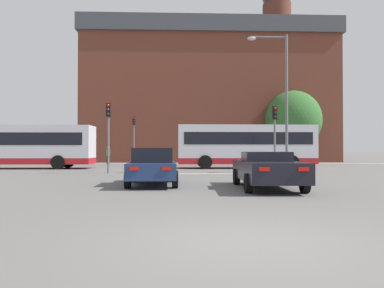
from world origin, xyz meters
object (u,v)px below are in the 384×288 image
at_px(car_saloon_left, 153,166).
at_px(car_roadster_right, 267,169).
at_px(bus_crossing_trailing, 15,146).
at_px(traffic_light_far_right, 240,137).
at_px(street_lamp_junction, 280,89).
at_px(traffic_light_far_left, 134,132).
at_px(traffic_light_near_right, 275,128).
at_px(pedestrian_waiting, 108,154).
at_px(pedestrian_walking_east, 181,154).
at_px(traffic_light_near_left, 108,126).
at_px(bus_crossing_lead, 246,145).

distance_m(car_saloon_left, car_roadster_right, 4.48).
distance_m(bus_crossing_trailing, traffic_light_far_right, 19.74).
bearing_deg(street_lamp_junction, bus_crossing_trailing, 161.21).
xyz_separation_m(car_saloon_left, traffic_light_far_right, (6.99, 21.18, 1.87)).
distance_m(car_roadster_right, traffic_light_far_left, 23.96).
relative_size(car_roadster_right, traffic_light_near_right, 1.20).
bearing_deg(pedestrian_waiting, traffic_light_far_right, 170.72).
bearing_deg(car_roadster_right, pedestrian_waiting, 115.15).
bearing_deg(pedestrian_walking_east, bus_crossing_trailing, -5.45).
xyz_separation_m(car_saloon_left, street_lamp_junction, (7.06, 6.98, 4.24)).
height_order(traffic_light_far_left, traffic_light_near_left, traffic_light_far_left).
xyz_separation_m(bus_crossing_lead, street_lamp_junction, (0.94, -6.17, 3.25)).
distance_m(bus_crossing_lead, pedestrian_walking_east, 10.07).
xyz_separation_m(traffic_light_far_right, traffic_light_far_left, (-10.23, -0.05, 0.45)).
height_order(traffic_light_far_right, traffic_light_near_right, traffic_light_near_right).
bearing_deg(bus_crossing_lead, car_saloon_left, 155.03).
height_order(traffic_light_far_right, traffic_light_far_left, traffic_light_far_left).
relative_size(bus_crossing_lead, traffic_light_far_right, 2.65).
height_order(car_saloon_left, bus_crossing_lead, bus_crossing_lead).
bearing_deg(traffic_light_far_left, bus_crossing_lead, -40.43).
height_order(bus_crossing_trailing, traffic_light_far_right, traffic_light_far_right).
bearing_deg(car_saloon_left, traffic_light_far_right, 70.13).
xyz_separation_m(car_roadster_right, traffic_light_far_right, (2.78, 22.70, 1.92)).
height_order(car_saloon_left, traffic_light_far_left, traffic_light_far_left).
bearing_deg(street_lamp_junction, traffic_light_near_right, 115.70).
height_order(car_saloon_left, pedestrian_waiting, pedestrian_waiting).
bearing_deg(bus_crossing_trailing, pedestrian_waiting, -34.04).
bearing_deg(traffic_light_near_left, pedestrian_walking_east, 72.94).
height_order(bus_crossing_lead, traffic_light_near_right, traffic_light_near_right).
distance_m(car_saloon_left, street_lamp_junction, 10.80).
xyz_separation_m(bus_crossing_trailing, traffic_light_far_left, (7.76, 8.01, 1.35)).
relative_size(traffic_light_far_left, pedestrian_walking_east, 2.75).
height_order(traffic_light_far_right, street_lamp_junction, street_lamp_junction).
bearing_deg(bus_crossing_trailing, traffic_light_near_right, -107.71).
xyz_separation_m(bus_crossing_trailing, pedestrian_waiting, (5.35, 7.92, -0.69)).
distance_m(bus_crossing_trailing, traffic_light_near_right, 18.77).
bearing_deg(traffic_light_far_right, traffic_light_near_left, -126.27).
relative_size(bus_crossing_lead, street_lamp_junction, 1.24).
distance_m(car_saloon_left, bus_crossing_lead, 14.54).
distance_m(car_roadster_right, pedestrian_waiting, 24.62).
height_order(bus_crossing_trailing, traffic_light_near_right, traffic_light_near_right).
relative_size(traffic_light_far_right, traffic_light_near_right, 0.96).
relative_size(bus_crossing_lead, traffic_light_near_right, 2.53).
height_order(car_roadster_right, pedestrian_waiting, pedestrian_waiting).
bearing_deg(bus_crossing_trailing, traffic_light_near_left, -126.09).
distance_m(bus_crossing_trailing, street_lamp_junction, 19.36).
bearing_deg(traffic_light_far_left, traffic_light_near_right, -53.65).
xyz_separation_m(traffic_light_far_left, street_lamp_junction, (10.30, -14.15, 1.93)).
xyz_separation_m(car_roadster_right, street_lamp_junction, (2.85, 8.50, 4.29)).
bearing_deg(pedestrian_waiting, bus_crossing_trailing, 46.06).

